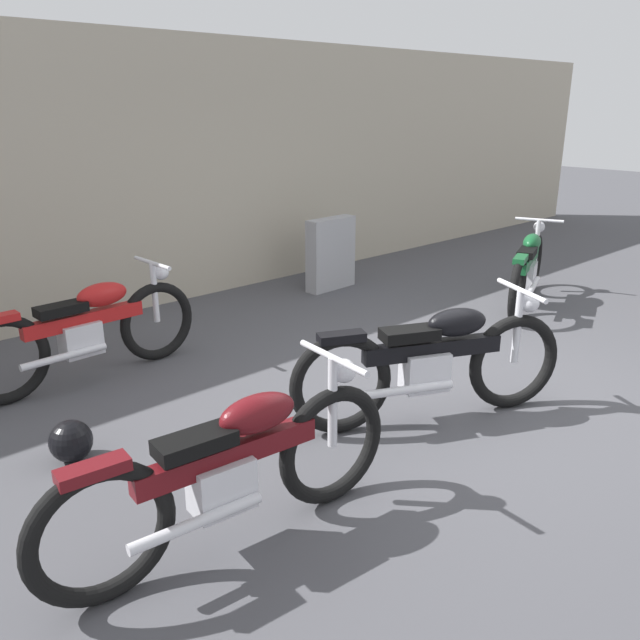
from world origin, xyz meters
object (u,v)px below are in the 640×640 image
Objects in this scene: motorcycle_green at (528,268)px; motorcycle_red at (88,330)px; helmet at (71,441)px; motorcycle_black at (434,361)px; motorcycle_maroon at (233,470)px; stone_marker at (331,254)px.

motorcycle_red reaches higher than motorcycle_green.
motorcycle_black is (2.32, -1.28, 0.34)m from helmet.
motorcycle_maroon is at bearing -148.84° from motorcycle_black.
motorcycle_black reaches higher than stone_marker.
motorcycle_maroon reaches higher than helmet.
helmet is 0.14× the size of motorcycle_red.
helmet is 0.15× the size of motorcycle_green.
motorcycle_maroon is 2.74m from motorcycle_red.
motorcycle_red is (0.69, 1.24, 0.32)m from helmet.
motorcycle_red is (-4.86, 1.41, 0.01)m from motorcycle_green.
motorcycle_green is (5.22, 1.31, -0.01)m from motorcycle_maroon.
motorcycle_maroon is 5.38m from motorcycle_green.
motorcycle_black is (-3.22, -1.11, 0.02)m from motorcycle_green.
motorcycle_green is (5.54, -0.18, 0.31)m from helmet.
motorcycle_maroon is at bearing 171.63° from motorcycle_green.
motorcycle_green reaches higher than helmet.
motorcycle_maroon is 1.00× the size of motorcycle_red.
helmet is 0.14× the size of motorcycle_black.
motorcycle_maroon is (-3.95, -3.43, -0.00)m from stone_marker.
motorcycle_green is 5.06m from motorcycle_red.
motorcycle_black is 0.96× the size of motorcycle_red.
motorcycle_black is at bearing -121.23° from stone_marker.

